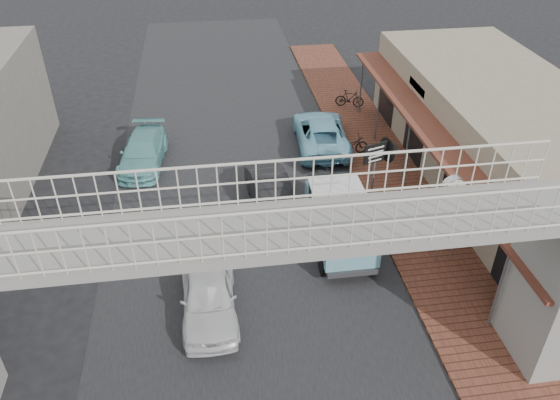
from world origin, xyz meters
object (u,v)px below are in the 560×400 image
object	(u,v)px
angkot_van	(341,217)
street_clock	(453,191)
angkot_curb	(321,133)
arrow_sign	(391,150)
motorcycle_far	(350,99)
white_hatchback	(208,293)
angkot_far	(143,152)
dark_sedan	(272,194)
motorcycle_near	(350,146)

from	to	relation	value
angkot_van	street_clock	size ratio (longest dim) A/B	1.31
angkot_curb	arrow_sign	distance (m)	5.37
angkot_van	motorcycle_far	xyz separation A→B (m)	(3.26, 11.38, -0.74)
white_hatchback	angkot_curb	size ratio (longest dim) A/B	0.83
angkot_far	arrow_sign	xyz separation A→B (m)	(9.80, -4.30, 1.68)
dark_sedan	motorcycle_far	world-z (taller)	dark_sedan
street_clock	arrow_sign	xyz separation A→B (m)	(-0.84, 3.71, -0.44)
angkot_curb	angkot_far	world-z (taller)	angkot_curb
white_hatchback	arrow_sign	world-z (taller)	arrow_sign
dark_sedan	angkot_van	bearing A→B (deg)	-59.42
angkot_van	arrow_sign	xyz separation A→B (m)	(2.53, 2.64, 1.01)
arrow_sign	angkot_van	bearing A→B (deg)	-151.61
angkot_van	white_hatchback	bearing A→B (deg)	-151.63
angkot_curb	arrow_sign	world-z (taller)	arrow_sign
motorcycle_far	dark_sedan	bearing A→B (deg)	167.25
motorcycle_near	arrow_sign	world-z (taller)	arrow_sign
dark_sedan	motorcycle_near	world-z (taller)	dark_sedan
angkot_van	street_clock	xyz separation A→B (m)	(3.37, -1.08, 1.45)
dark_sedan	angkot_curb	world-z (taller)	angkot_curb
dark_sedan	angkot_curb	bearing A→B (deg)	51.72
motorcycle_near	motorcycle_far	bearing A→B (deg)	-23.17
angkot_van	motorcycle_near	xyz separation A→B (m)	(1.98, 6.30, -0.74)
dark_sedan	angkot_curb	xyz separation A→B (m)	(2.95, 4.75, 0.03)
white_hatchback	arrow_sign	size ratio (longest dim) A/B	1.51
white_hatchback	angkot_van	xyz separation A→B (m)	(4.71, 2.51, 0.59)
angkot_curb	white_hatchback	bearing A→B (deg)	64.60
dark_sedan	arrow_sign	world-z (taller)	arrow_sign
angkot_curb	angkot_van	size ratio (longest dim) A/B	1.19
angkot_far	motorcycle_far	distance (m)	11.44
dark_sedan	angkot_van	world-z (taller)	angkot_van
angkot_curb	angkot_far	size ratio (longest dim) A/B	1.15
angkot_curb	motorcycle_near	size ratio (longest dim) A/B	2.87
white_hatchback	motorcycle_far	world-z (taller)	white_hatchback
motorcycle_near	street_clock	size ratio (longest dim) A/B	0.54
angkot_curb	motorcycle_far	distance (m)	4.57
dark_sedan	motorcycle_far	size ratio (longest dim) A/B	2.66
white_hatchback	street_clock	bearing A→B (deg)	9.81
white_hatchback	angkot_van	bearing A→B (deg)	27.80
white_hatchback	angkot_curb	xyz separation A→B (m)	(5.59, 9.99, -0.01)
angkot_far	arrow_sign	distance (m)	10.84
angkot_curb	arrow_sign	xyz separation A→B (m)	(1.65, -4.85, 1.62)
motorcycle_near	white_hatchback	bearing A→B (deg)	133.74
white_hatchback	arrow_sign	bearing A→B (deg)	35.15
angkot_van	motorcycle_far	bearing A→B (deg)	74.33
white_hatchback	dark_sedan	world-z (taller)	white_hatchback
motorcycle_far	street_clock	size ratio (longest dim) A/B	0.48
white_hatchback	motorcycle_near	xyz separation A→B (m)	(6.69, 8.81, -0.15)
motorcycle_far	arrow_sign	bearing A→B (deg)	-165.89
dark_sedan	arrow_sign	distance (m)	4.88
angkot_curb	motorcycle_far	world-z (taller)	angkot_curb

